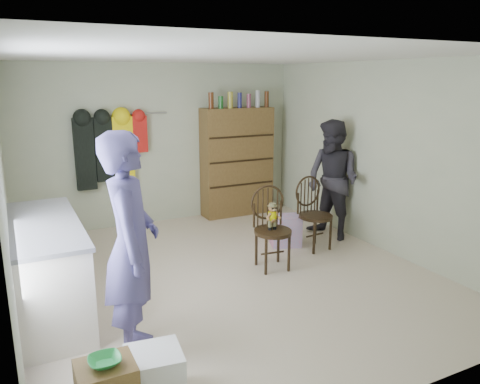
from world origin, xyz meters
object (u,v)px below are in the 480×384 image
counter (48,268)px  dresser (237,161)px  chair_front (271,223)px  chair_far (313,210)px

counter → dresser: 3.96m
chair_front → counter: bearing=-172.5°
counter → chair_front: bearing=0.6°
chair_far → dresser: dresser is taller
chair_front → chair_far: 0.91m
chair_front → dresser: bearing=80.6°
counter → chair_front: size_ratio=1.84×
chair_front → dresser: dresser is taller
chair_front → chair_far: chair_front is taller
counter → chair_front: (2.53, 0.02, 0.09)m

